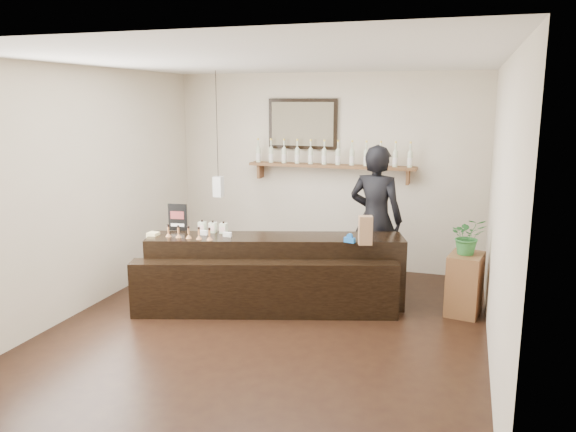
{
  "coord_description": "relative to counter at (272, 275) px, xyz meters",
  "views": [
    {
      "loc": [
        1.93,
        -5.38,
        2.42
      ],
      "look_at": [
        -0.01,
        0.7,
        1.1
      ],
      "focal_mm": 35.0,
      "sensor_mm": 36.0,
      "label": 1
    }
  ],
  "objects": [
    {
      "name": "potted_plant",
      "position": [
        2.17,
        0.49,
        0.52
      ],
      "size": [
        0.45,
        0.41,
        0.42
      ],
      "primitive_type": "imported",
      "rotation": [
        0.0,
        0.0,
        0.23
      ],
      "color": "#2C7031",
      "rests_on": "side_cabinet"
    },
    {
      "name": "promo_sign",
      "position": [
        -1.23,
        0.03,
        0.61
      ],
      "size": [
        0.24,
        0.05,
        0.33
      ],
      "color": "black",
      "rests_on": "counter"
    },
    {
      "name": "side_cabinet",
      "position": [
        2.17,
        0.49,
        -0.04
      ],
      "size": [
        0.43,
        0.54,
        0.71
      ],
      "color": "brown",
      "rests_on": "ground"
    },
    {
      "name": "paper_bag",
      "position": [
        1.08,
        0.06,
        0.61
      ],
      "size": [
        0.17,
        0.15,
        0.32
      ],
      "color": "#886042",
      "rests_on": "counter"
    },
    {
      "name": "room_shell",
      "position": [
        0.17,
        -0.59,
        1.31
      ],
      "size": [
        5.0,
        5.0,
        5.0
      ],
      "color": "beige",
      "rests_on": "ground"
    },
    {
      "name": "counter",
      "position": [
        0.0,
        0.0,
        0.0
      ],
      "size": [
        3.04,
        1.65,
        0.99
      ],
      "color": "black",
      "rests_on": "ground"
    },
    {
      "name": "ground",
      "position": [
        0.17,
        -0.59,
        -0.4
      ],
      "size": [
        5.0,
        5.0,
        0.0
      ],
      "primitive_type": "plane",
      "color": "black",
      "rests_on": "ground"
    },
    {
      "name": "shopkeeper",
      "position": [
        1.05,
        0.96,
        0.67
      ],
      "size": [
        0.85,
        0.64,
        2.13
      ],
      "primitive_type": "imported",
      "rotation": [
        0.0,
        0.0,
        2.96
      ],
      "color": "black",
      "rests_on": "ground"
    },
    {
      "name": "tape_dispenser",
      "position": [
        0.9,
        0.08,
        0.49
      ],
      "size": [
        0.13,
        0.08,
        0.11
      ],
      "color": "#195EB4",
      "rests_on": "counter"
    },
    {
      "name": "back_wall_decor",
      "position": [
        0.02,
        1.79,
        1.36
      ],
      "size": [
        2.66,
        0.96,
        1.69
      ],
      "color": "brown",
      "rests_on": "ground"
    }
  ]
}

